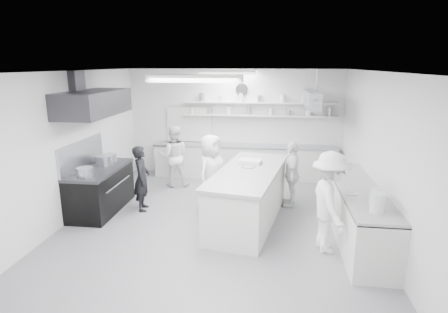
# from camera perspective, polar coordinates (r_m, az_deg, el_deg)

# --- Properties ---
(floor) EXTENTS (6.00, 7.00, 0.02)m
(floor) POSITION_cam_1_polar(r_m,az_deg,el_deg) (7.55, -1.23, -10.44)
(floor) COLOR gray
(floor) RESTS_ON ground
(ceiling) EXTENTS (6.00, 7.00, 0.02)m
(ceiling) POSITION_cam_1_polar(r_m,az_deg,el_deg) (6.87, -1.36, 13.13)
(ceiling) COLOR white
(ceiling) RESTS_ON wall_back
(wall_back) EXTENTS (6.00, 0.04, 3.00)m
(wall_back) POSITION_cam_1_polar(r_m,az_deg,el_deg) (10.47, 1.64, 5.18)
(wall_back) COLOR silver
(wall_back) RESTS_ON floor
(wall_front) EXTENTS (6.00, 0.04, 3.00)m
(wall_front) POSITION_cam_1_polar(r_m,az_deg,el_deg) (3.82, -9.46, -11.38)
(wall_front) COLOR silver
(wall_front) RESTS_ON floor
(wall_left) EXTENTS (0.04, 7.00, 3.00)m
(wall_left) POSITION_cam_1_polar(r_m,az_deg,el_deg) (8.07, -22.85, 1.36)
(wall_left) COLOR silver
(wall_left) RESTS_ON floor
(wall_right) EXTENTS (0.04, 7.00, 3.00)m
(wall_right) POSITION_cam_1_polar(r_m,az_deg,el_deg) (7.25, 22.86, 0.00)
(wall_right) COLOR silver
(wall_right) RESTS_ON floor
(stove) EXTENTS (0.80, 1.80, 0.90)m
(stove) POSITION_cam_1_polar(r_m,az_deg,el_deg) (8.50, -18.49, -5.01)
(stove) COLOR black
(stove) RESTS_ON floor
(exhaust_hood) EXTENTS (0.85, 2.00, 0.50)m
(exhaust_hood) POSITION_cam_1_polar(r_m,az_deg,el_deg) (8.10, -19.55, 7.81)
(exhaust_hood) COLOR #313035
(exhaust_hood) RESTS_ON wall_left
(back_counter) EXTENTS (5.00, 0.60, 0.92)m
(back_counter) POSITION_cam_1_polar(r_m,az_deg,el_deg) (10.37, 3.07, -0.80)
(back_counter) COLOR silver
(back_counter) RESTS_ON floor
(shelf_lower) EXTENTS (4.20, 0.26, 0.04)m
(shelf_lower) POSITION_cam_1_polar(r_m,az_deg,el_deg) (10.26, 5.49, 6.35)
(shelf_lower) COLOR silver
(shelf_lower) RESTS_ON wall_back
(shelf_upper) EXTENTS (4.20, 0.26, 0.04)m
(shelf_upper) POSITION_cam_1_polar(r_m,az_deg,el_deg) (10.21, 5.53, 8.29)
(shelf_upper) COLOR silver
(shelf_upper) RESTS_ON wall_back
(pass_through_window) EXTENTS (1.30, 0.04, 1.00)m
(pass_through_window) POSITION_cam_1_polar(r_m,az_deg,el_deg) (10.67, -5.37, 5.02)
(pass_through_window) COLOR black
(pass_through_window) RESTS_ON wall_back
(wall_clock) EXTENTS (0.32, 0.05, 0.32)m
(wall_clock) POSITION_cam_1_polar(r_m,az_deg,el_deg) (10.30, 2.77, 10.35)
(wall_clock) COLOR white
(wall_clock) RESTS_ON wall_back
(right_counter) EXTENTS (0.74, 3.30, 0.94)m
(right_counter) POSITION_cam_1_polar(r_m,az_deg,el_deg) (7.28, 19.81, -8.18)
(right_counter) COLOR silver
(right_counter) RESTS_ON floor
(pot_rack) EXTENTS (0.30, 1.60, 0.40)m
(pot_rack) POSITION_cam_1_polar(r_m,az_deg,el_deg) (9.27, 13.48, 8.62)
(pot_rack) COLOR #A6A9B2
(pot_rack) RESTS_ON ceiling
(light_fixture_front) EXTENTS (1.30, 0.25, 0.10)m
(light_fixture_front) POSITION_cam_1_polar(r_m,az_deg,el_deg) (5.10, -4.53, 11.94)
(light_fixture_front) COLOR silver
(light_fixture_front) RESTS_ON ceiling
(light_fixture_rear) EXTENTS (1.30, 0.25, 0.10)m
(light_fixture_rear) POSITION_cam_1_polar(r_m,az_deg,el_deg) (8.65, 0.52, 12.88)
(light_fixture_rear) COLOR silver
(light_fixture_rear) RESTS_ON ceiling
(prep_island) EXTENTS (1.53, 2.96, 1.04)m
(prep_island) POSITION_cam_1_polar(r_m,az_deg,el_deg) (7.51, 3.80, -6.23)
(prep_island) COLOR silver
(prep_island) RESTS_ON floor
(stove_pot) EXTENTS (0.38, 0.38, 0.26)m
(stove_pot) POSITION_cam_1_polar(r_m,az_deg,el_deg) (8.57, -18.01, -0.69)
(stove_pot) COLOR #A6A9B2
(stove_pot) RESTS_ON stove
(cook_stove) EXTENTS (0.44, 0.58, 1.44)m
(cook_stove) POSITION_cam_1_polar(r_m,az_deg,el_deg) (8.19, -12.61, -3.33)
(cook_stove) COLOR black
(cook_stove) RESTS_ON floor
(cook_back) EXTENTS (0.89, 0.75, 1.60)m
(cook_back) POSITION_cam_1_polar(r_m,az_deg,el_deg) (9.64, -7.75, 0.03)
(cook_back) COLOR white
(cook_back) RESTS_ON floor
(cook_island_left) EXTENTS (0.81, 0.97, 1.68)m
(cook_island_left) POSITION_cam_1_polar(r_m,az_deg,el_deg) (8.00, -2.04, -2.51)
(cook_island_left) COLOR white
(cook_island_left) RESTS_ON floor
(cook_island_right) EXTENTS (0.41, 0.89, 1.49)m
(cook_island_right) POSITION_cam_1_polar(r_m,az_deg,el_deg) (8.36, 10.44, -2.68)
(cook_island_right) COLOR white
(cook_island_right) RESTS_ON floor
(cook_right) EXTENTS (0.82, 1.22, 1.75)m
(cook_right) POSITION_cam_1_polar(r_m,az_deg,el_deg) (6.48, 16.00, -6.85)
(cook_right) COLOR white
(cook_right) RESTS_ON floor
(bowl_island_a) EXTENTS (0.31, 0.31, 0.07)m
(bowl_island_a) POSITION_cam_1_polar(r_m,az_deg,el_deg) (7.55, 3.80, -1.73)
(bowl_island_a) COLOR #A6A9B2
(bowl_island_a) RESTS_ON prep_island
(bowl_island_b) EXTENTS (0.22, 0.22, 0.05)m
(bowl_island_b) POSITION_cam_1_polar(r_m,az_deg,el_deg) (8.16, 2.29, -0.53)
(bowl_island_b) COLOR silver
(bowl_island_b) RESTS_ON prep_island
(bowl_right) EXTENTS (0.23, 0.23, 0.05)m
(bowl_right) POSITION_cam_1_polar(r_m,az_deg,el_deg) (6.69, 19.12, -5.54)
(bowl_right) COLOR silver
(bowl_right) RESTS_ON right_counter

